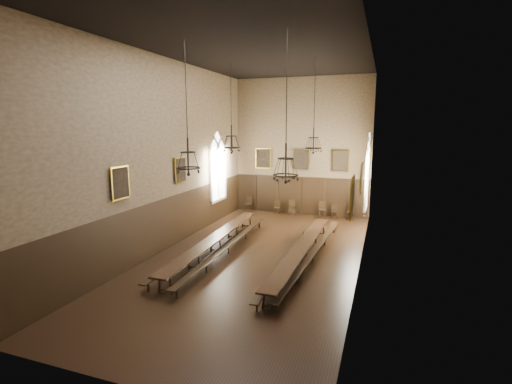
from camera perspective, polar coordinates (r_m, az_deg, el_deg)
The scene contains 32 objects.
floor at distance 17.10m, azimuth 0.08°, elevation -10.01°, with size 9.00×18.00×0.02m, color black.
ceiling at distance 16.36m, azimuth 0.08°, elevation 21.17°, with size 9.00×18.00×0.02m, color black.
wall_back at distance 24.78m, azimuth 6.97°, elevation 6.86°, with size 9.00×0.02×9.00m, color #8E7357.
wall_front at distance 8.22m, azimuth -20.98°, elevation -0.15°, with size 9.00×0.02×9.00m, color #8E7357.
wall_left at distance 18.10m, azimuth -13.60°, elevation 5.48°, with size 0.02×18.00×9.00m, color #8E7357.
wall_right at distance 15.25m, azimuth 16.36°, elevation 4.55°, with size 0.02×18.00×9.00m, color #8E7357.
wainscot_panelling at distance 16.71m, azimuth 0.08°, elevation -5.94°, with size 9.00×18.00×2.50m, color black, non-canonical shape.
table_left at distance 17.64m, azimuth -6.17°, elevation -8.04°, with size 1.11×10.13×0.79m.
table_right at distance 16.38m, azimuth 6.97°, elevation -9.54°, with size 0.79×9.83×0.77m.
bench_left_outer at distance 17.73m, azimuth -8.02°, elevation -8.39°, with size 0.37×9.58×0.43m.
bench_left_inner at distance 17.44m, azimuth -4.22°, elevation -8.55°, with size 0.56×10.38×0.47m.
bench_right_inner at distance 16.39m, azimuth 4.69°, elevation -9.86°, with size 0.74×9.82×0.44m.
bench_right_outer at distance 16.62m, azimuth 8.79°, elevation -9.60°, with size 0.88×10.52×0.47m.
chair_0 at distance 25.92m, azimuth -1.22°, elevation -2.30°, with size 0.53×0.53×1.00m.
chair_2 at distance 25.26m, azimuth 3.22°, elevation -2.74°, with size 0.45×0.45×0.87m.
chair_3 at distance 25.00m, azimuth 5.59°, elevation -2.83°, with size 0.55×0.55×0.98m.
chair_5 at distance 24.61m, azimuth 10.17°, elevation -3.11°, with size 0.57×0.57×1.04m.
chair_6 at distance 24.51m, azimuth 11.98°, elevation -3.34°, with size 0.50×0.50×0.88m.
chair_7 at distance 24.39m, azimuth 14.32°, elevation -3.43°, with size 0.48×0.48×0.97m.
chandelier_back_left at distance 19.38m, azimuth -3.79°, elevation 7.62°, with size 0.93×0.93×4.40m.
chandelier_back_right at distance 17.83m, azimuth 8.83°, elevation 7.65°, with size 0.78×0.78×4.30m.
chandelier_front_left at distance 14.59m, azimuth -10.39°, elevation 4.82°, with size 0.94×0.94×4.90m.
chandelier_front_right at distance 12.77m, azimuth 4.58°, elevation 3.99°, with size 0.89×0.89×4.96m.
portrait_back_0 at distance 25.40m, azimuth 1.10°, elevation 5.20°, with size 1.10×0.12×1.40m.
portrait_back_1 at distance 24.72m, azimuth 6.86°, elevation 4.99°, with size 1.10×0.12×1.40m.
portrait_back_2 at distance 24.30m, azimuth 12.88°, elevation 4.73°, with size 1.10×0.12×1.40m.
portrait_left_0 at distance 18.95m, azimuth -11.54°, elevation 3.33°, with size 0.12×1.00×1.30m.
portrait_left_1 at distance 15.29m, azimuth -20.15°, elevation 1.33°, with size 0.12×1.00×1.30m.
portrait_right_0 at distance 16.34m, azimuth 15.95°, elevation 2.09°, with size 0.12×1.00×1.30m.
portrait_right_1 at distance 11.90m, azimuth 14.64°, elevation -0.72°, with size 0.12×1.00×1.30m.
window_right at distance 20.83m, azimuth 16.80°, elevation 2.86°, with size 0.20×2.20×4.60m, color white, non-canonical shape.
window_left at distance 22.96m, azimuth -5.89°, elevation 3.87°, with size 0.20×2.20×4.60m, color white, non-canonical shape.
Camera 1 is at (5.26, -15.17, 5.87)m, focal length 26.00 mm.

